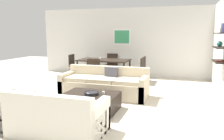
# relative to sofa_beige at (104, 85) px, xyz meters

# --- Properties ---
(ground_plane) EXTENTS (18.00, 18.00, 0.00)m
(ground_plane) POSITION_rel_sofa_beige_xyz_m (0.03, -0.34, -0.29)
(ground_plane) COLOR beige
(back_wall_unit) EXTENTS (8.40, 0.09, 2.70)m
(back_wall_unit) POSITION_rel_sofa_beige_xyz_m (0.33, 3.19, 1.06)
(back_wall_unit) COLOR silver
(back_wall_unit) RESTS_ON ground
(sofa_beige) EXTENTS (2.35, 0.90, 0.78)m
(sofa_beige) POSITION_rel_sofa_beige_xyz_m (0.00, 0.00, 0.00)
(sofa_beige) COLOR beige
(sofa_beige) RESTS_ON ground
(loveseat_white) EXTENTS (1.70, 0.90, 0.78)m
(loveseat_white) POSITION_rel_sofa_beige_xyz_m (-0.04, -2.49, 0.00)
(loveseat_white) COLOR silver
(loveseat_white) RESTS_ON ground
(coffee_table) EXTENTS (1.19, 0.93, 0.38)m
(coffee_table) POSITION_rel_sofa_beige_xyz_m (0.10, -1.24, -0.10)
(coffee_table) COLOR black
(coffee_table) RESTS_ON ground
(decorative_bowl) EXTENTS (0.32, 0.32, 0.06)m
(decorative_bowl) POSITION_rel_sofa_beige_xyz_m (0.15, -1.29, 0.12)
(decorative_bowl) COLOR black
(decorative_bowl) RESTS_ON coffee_table
(candle_jar) EXTENTS (0.06, 0.06, 0.06)m
(candle_jar) POSITION_rel_sofa_beige_xyz_m (0.39, -1.16, 0.12)
(candle_jar) COLOR silver
(candle_jar) RESTS_ON coffee_table
(dining_table) EXTENTS (1.86, 1.02, 0.75)m
(dining_table) POSITION_rel_sofa_beige_xyz_m (-0.74, 2.09, 0.39)
(dining_table) COLOR black
(dining_table) RESTS_ON ground
(dining_chair_head) EXTENTS (0.44, 0.44, 0.88)m
(dining_chair_head) POSITION_rel_sofa_beige_xyz_m (-0.74, 3.00, 0.21)
(dining_chair_head) COLOR black
(dining_chair_head) RESTS_ON ground
(dining_chair_left_far) EXTENTS (0.44, 0.44, 0.88)m
(dining_chair_left_far) POSITION_rel_sofa_beige_xyz_m (-2.08, 2.32, 0.21)
(dining_chair_left_far) COLOR black
(dining_chair_left_far) RESTS_ON ground
(dining_chair_foot) EXTENTS (0.44, 0.44, 0.88)m
(dining_chair_foot) POSITION_rel_sofa_beige_xyz_m (-0.74, 1.17, 0.21)
(dining_chair_foot) COLOR black
(dining_chair_foot) RESTS_ON ground
(dining_chair_right_near) EXTENTS (0.44, 0.44, 0.88)m
(dining_chair_right_near) POSITION_rel_sofa_beige_xyz_m (0.59, 1.86, 0.21)
(dining_chair_right_near) COLOR black
(dining_chair_right_near) RESTS_ON ground
(dining_chair_right_far) EXTENTS (0.44, 0.44, 0.88)m
(dining_chair_right_far) POSITION_rel_sofa_beige_xyz_m (0.59, 2.32, 0.21)
(dining_chair_right_far) COLOR black
(dining_chair_right_far) RESTS_ON ground
(wine_glass_left_far) EXTENTS (0.08, 0.08, 0.16)m
(wine_glass_left_far) POSITION_rel_sofa_beige_xyz_m (-1.43, 2.21, 0.57)
(wine_glass_left_far) COLOR silver
(wine_glass_left_far) RESTS_ON dining_table
(wine_glass_foot) EXTENTS (0.07, 0.07, 0.16)m
(wine_glass_foot) POSITION_rel_sofa_beige_xyz_m (-0.74, 1.64, 0.57)
(wine_glass_foot) COLOR silver
(wine_glass_foot) RESTS_ON dining_table
(wine_glass_right_far) EXTENTS (0.08, 0.08, 0.16)m
(wine_glass_right_far) POSITION_rel_sofa_beige_xyz_m (-0.06, 2.21, 0.57)
(wine_glass_right_far) COLOR silver
(wine_glass_right_far) RESTS_ON dining_table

